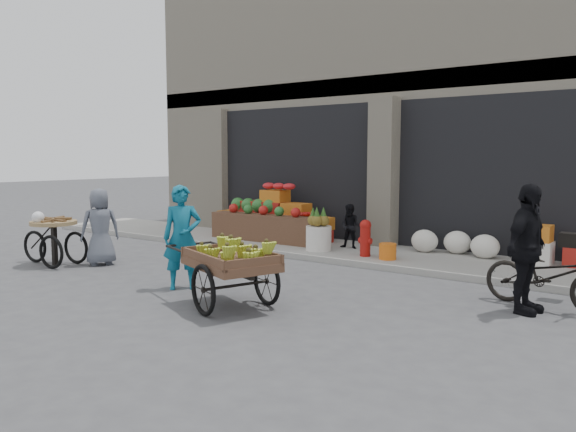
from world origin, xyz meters
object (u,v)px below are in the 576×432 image
Objects in this scene: seated_person at (351,226)px; fire_hydrant at (365,236)px; banana_cart at (229,257)px; bicycle at (549,276)px; tricycle_cart at (54,235)px; cyclist at (527,249)px; vendor_grey at (100,227)px; orange_bucket at (388,251)px; pineapple_bin at (319,238)px; vendor_woman at (182,237)px.

fire_hydrant is at bearing -52.88° from seated_person.
banana_cart is 4.28m from bicycle.
tricycle_cart is 8.15m from cyclist.
bicycle is (3.50, 2.45, -0.24)m from banana_cart.
vendor_grey reaches higher than tricycle_cart.
orange_bucket is 0.19× the size of cyclist.
seated_person is (0.40, 0.60, 0.21)m from pineapple_bin.
fire_hydrant is at bearing 174.29° from orange_bucket.
vendor_woman is 2.69m from vendor_grey.
vendor_woman is 5.24m from bicycle.
vendor_grey is at bearing 108.86° from cyclist.
bicycle is (3.06, -1.46, 0.18)m from orange_bucket.
bicycle is at bearing -24.55° from vendor_woman.
tricycle_cart is 0.85× the size of bicycle.
fire_hydrant is 3.79m from vendor_woman.
seated_person is 4.27m from vendor_woman.
fire_hydrant is at bearing 111.49° from banana_cart.
vendor_grey is 7.64m from bicycle.
seated_person is 0.55× the size of cyclist.
orange_bucket is 1.42m from seated_person.
orange_bucket is 0.20× the size of vendor_woman.
vendor_grey is (-3.89, -3.16, 0.22)m from fire_hydrant.
tricycle_cart is 1.00× the size of vendor_grey.
orange_bucket is 0.34× the size of seated_person.
cyclist is at bearing 52.39° from banana_cart.
vendor_grey is at bearing -170.94° from banana_cart.
cyclist reaches higher than fire_hydrant.
vendor_woman reaches higher than vendor_grey.
vendor_woman is at bearing 106.76° from vendor_grey.
pineapple_bin is 0.73× the size of fire_hydrant.
bicycle is (4.66, -1.56, 0.08)m from pineapple_bin.
cyclist is at bearing -23.67° from pineapple_bin.
vendor_woman reaches higher than banana_cart.
vendor_grey reaches higher than orange_bucket.
fire_hydrant is 0.96m from seated_person.
pineapple_bin is at bearing 80.62° from bicycle.
pineapple_bin is 3.65m from vendor_woman.
seated_person is 0.64× the size of vendor_grey.
fire_hydrant is 0.76× the size of seated_person.
orange_bucket is 0.19× the size of bicycle.
pineapple_bin is at bearing 40.02° from vendor_woman.
cyclist reaches higher than pineapple_bin.
vendor_grey reaches higher than fire_hydrant.
seated_person is (-0.70, 0.65, 0.08)m from fire_hydrant.
vendor_woman is 4.89m from cyclist.
banana_cart is 1.43× the size of cyclist.
pineapple_bin is 0.36× the size of tricycle_cart.
vendor_grey is at bearing 29.17° from tricycle_cart.
seated_person is at bearing 149.74° from orange_bucket.
orange_bucket is 3.40m from bicycle.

